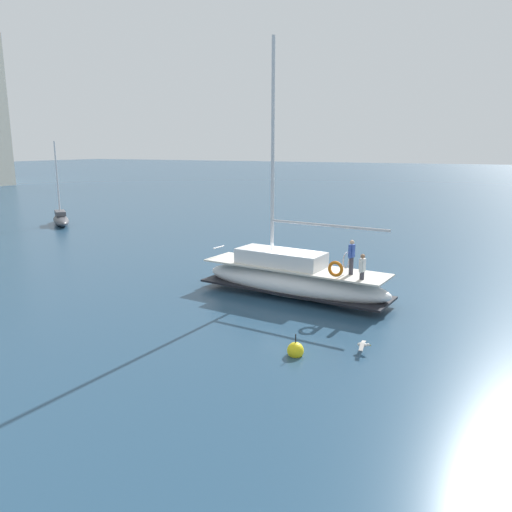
# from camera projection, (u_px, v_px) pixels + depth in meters

# --- Properties ---
(ground_plane) EXTENTS (400.00, 400.00, 0.00)m
(ground_plane) POSITION_uv_depth(u_px,v_px,m) (293.00, 293.00, 24.86)
(ground_plane) COLOR navy
(main_sailboat) EXTENTS (3.42, 9.80, 11.93)m
(main_sailboat) POSITION_uv_depth(u_px,v_px,m) (292.00, 278.00, 24.15)
(main_sailboat) COLOR silver
(main_sailboat) RESTS_ON ground
(moored_catamaran) EXTENTS (4.40, 5.04, 7.53)m
(moored_catamaran) POSITION_uv_depth(u_px,v_px,m) (61.00, 219.00, 46.16)
(moored_catamaran) COLOR #4C4C51
(moored_catamaran) RESTS_ON ground
(seagull) EXTENTS (0.97, 0.48, 0.16)m
(seagull) POSITION_uv_depth(u_px,v_px,m) (363.00, 345.00, 17.63)
(seagull) COLOR silver
(seagull) RESTS_ON ground
(mooring_buoy) EXTENTS (0.59, 0.59, 0.89)m
(mooring_buoy) POSITION_uv_depth(u_px,v_px,m) (295.00, 350.00, 17.41)
(mooring_buoy) COLOR yellow
(mooring_buoy) RESTS_ON ground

